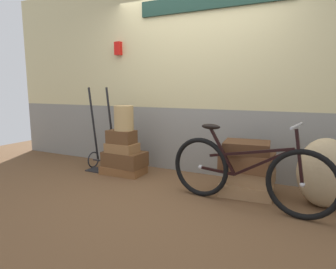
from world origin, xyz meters
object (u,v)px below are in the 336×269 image
object	(u,v)px
suitcase_2	(122,148)
wicker_basket	(124,118)
suitcase_5	(250,176)
luggage_trolley	(102,150)
suitcase_3	(121,137)
suitcase_4	(246,188)
burlap_sack	(325,173)
suitcase_1	(125,159)
suitcase_7	(247,147)
suitcase_0	(124,170)
bicycle	(246,173)
suitcase_6	(247,161)

from	to	relation	value
suitcase_2	wicker_basket	distance (m)	0.42
suitcase_5	luggage_trolley	world-z (taller)	luggage_trolley
suitcase_3	suitcase_4	world-z (taller)	suitcase_3
suitcase_2	burlap_sack	size ratio (longest dim) A/B	0.59
suitcase_2	suitcase_4	xyz separation A→B (m)	(1.75, -0.00, -0.32)
suitcase_2	burlap_sack	world-z (taller)	burlap_sack
suitcase_4	suitcase_1	bearing A→B (deg)	173.48
suitcase_7	suitcase_4	bearing A→B (deg)	-28.16
suitcase_3	wicker_basket	size ratio (longest dim) A/B	1.11
suitcase_5	suitcase_7	bearing A→B (deg)	-152.84
suitcase_0	suitcase_2	bearing A→B (deg)	-76.00
suitcase_1	burlap_sack	bearing A→B (deg)	1.35
wicker_basket	suitcase_2	bearing A→B (deg)	-149.13
suitcase_3	luggage_trolley	world-z (taller)	luggage_trolley
suitcase_5	luggage_trolley	xyz separation A→B (m)	(-2.21, 0.06, 0.09)
suitcase_4	bicycle	bearing A→B (deg)	-85.44
luggage_trolley	burlap_sack	size ratio (longest dim) A/B	1.70
suitcase_1	suitcase_3	bearing A→B (deg)	-106.63
suitcase_2	suitcase_4	distance (m)	1.78
suitcase_4	suitcase_2	bearing A→B (deg)	174.86
suitcase_4	burlap_sack	size ratio (longest dim) A/B	0.81
suitcase_5	suitcase_7	distance (m)	0.34
suitcase_4	suitcase_3	bearing A→B (deg)	174.90
suitcase_5	suitcase_7	size ratio (longest dim) A/B	1.00
suitcase_5	luggage_trolley	size ratio (longest dim) A/B	0.41
suitcase_3	suitcase_6	distance (m)	1.76
suitcase_3	suitcase_7	size ratio (longest dim) A/B	0.76
suitcase_3	burlap_sack	xyz separation A→B (m)	(2.55, -0.00, -0.19)
luggage_trolley	suitcase_5	bearing A→B (deg)	-1.46
burlap_sack	suitcase_4	bearing A→B (deg)	179.98
suitcase_7	burlap_sack	size ratio (longest dim) A/B	0.70
luggage_trolley	suitcase_7	bearing A→B (deg)	-1.96
burlap_sack	bicycle	size ratio (longest dim) A/B	0.42
suitcase_1	suitcase_6	xyz separation A→B (m)	(1.73, -0.02, 0.17)
suitcase_3	luggage_trolley	xyz separation A→B (m)	(-0.42, 0.08, -0.24)
suitcase_1	burlap_sack	world-z (taller)	burlap_sack
suitcase_0	suitcase_3	size ratio (longest dim) A/B	1.58
suitcase_4	suitcase_6	distance (m)	0.32
suitcase_1	suitcase_2	distance (m)	0.18
wicker_basket	suitcase_6	bearing A→B (deg)	-0.01
luggage_trolley	suitcase_2	bearing A→B (deg)	-10.11
suitcase_6	bicycle	distance (m)	0.39
suitcase_6	suitcase_2	bearing A→B (deg)	-173.82
suitcase_4	bicycle	distance (m)	0.47
suitcase_0	suitcase_4	size ratio (longest dim) A/B	1.02
suitcase_2	suitcase_3	size ratio (longest dim) A/B	1.12
suitcase_0	suitcase_5	bearing A→B (deg)	-2.82
suitcase_1	suitcase_7	xyz separation A→B (m)	(1.73, -0.04, 0.34)
suitcase_7	bicycle	distance (m)	0.42
suitcase_6	luggage_trolley	bearing A→B (deg)	-175.95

